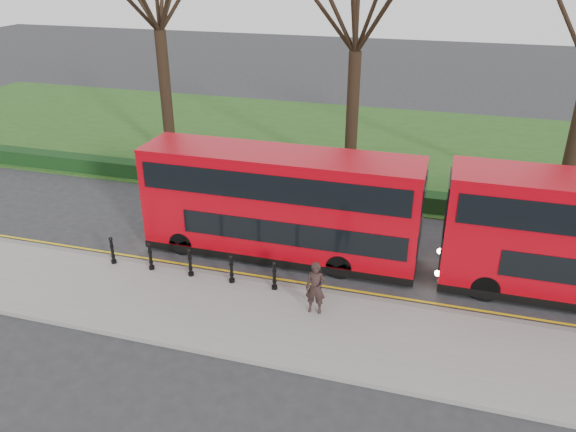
% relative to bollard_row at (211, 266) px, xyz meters
% --- Properties ---
extents(ground, '(120.00, 120.00, 0.00)m').
position_rel_bollard_row_xyz_m(ground, '(0.68, 1.35, -0.65)').
color(ground, '#28282B').
rests_on(ground, ground).
extents(pavement, '(60.00, 4.00, 0.15)m').
position_rel_bollard_row_xyz_m(pavement, '(0.68, -1.65, -0.57)').
color(pavement, gray).
rests_on(pavement, ground).
extents(kerb, '(60.00, 0.25, 0.16)m').
position_rel_bollard_row_xyz_m(kerb, '(0.68, 0.35, -0.57)').
color(kerb, slate).
rests_on(kerb, ground).
extents(grass_verge, '(60.00, 18.00, 0.06)m').
position_rel_bollard_row_xyz_m(grass_verge, '(0.68, 16.35, -0.62)').
color(grass_verge, '#254818').
rests_on(grass_verge, ground).
extents(hedge, '(60.00, 0.90, 0.80)m').
position_rel_bollard_row_xyz_m(hedge, '(0.68, 8.15, -0.25)').
color(hedge, black).
rests_on(hedge, ground).
extents(yellow_line_outer, '(60.00, 0.10, 0.01)m').
position_rel_bollard_row_xyz_m(yellow_line_outer, '(0.68, 0.65, -0.64)').
color(yellow_line_outer, yellow).
rests_on(yellow_line_outer, ground).
extents(yellow_line_inner, '(60.00, 0.10, 0.01)m').
position_rel_bollard_row_xyz_m(yellow_line_inner, '(0.68, 0.85, -0.64)').
color(yellow_line_inner, yellow).
rests_on(yellow_line_inner, ground).
extents(tree_mid, '(7.22, 7.22, 11.28)m').
position_rel_bollard_row_xyz_m(tree_mid, '(2.68, 11.35, 7.55)').
color(tree_mid, black).
rests_on(tree_mid, ground).
extents(bollard_row, '(7.80, 0.15, 1.00)m').
position_rel_bollard_row_xyz_m(bollard_row, '(0.00, 0.00, 0.00)').
color(bollard_row, black).
rests_on(bollard_row, pavement).
extents(bus_lead, '(10.11, 2.33, 4.02)m').
position_rel_bollard_row_xyz_m(bus_lead, '(1.70, 2.57, 1.38)').
color(bus_lead, '#A9030F').
rests_on(bus_lead, ground).
extents(pedestrian, '(0.65, 0.44, 1.73)m').
position_rel_bollard_row_xyz_m(pedestrian, '(3.92, -0.89, 0.37)').
color(pedestrian, '#2D1E1C').
rests_on(pedestrian, pavement).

